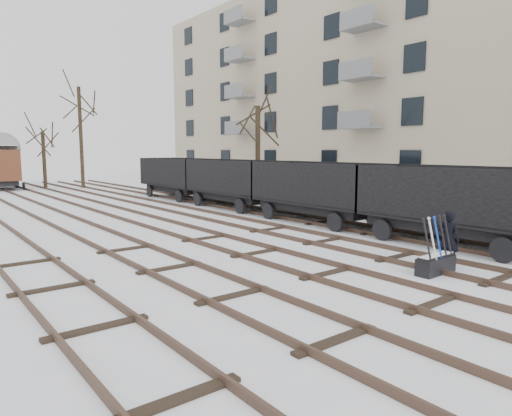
{
  "coord_description": "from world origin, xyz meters",
  "views": [
    {
      "loc": [
        -8.57,
        -7.95,
        3.21
      ],
      "look_at": [
        1.1,
        4.46,
        1.2
      ],
      "focal_mm": 32.0,
      "sensor_mm": 36.0,
      "label": 1
    }
  ],
  "objects_px": {
    "ground_frame": "(436,263)",
    "freight_wagon_a": "(456,216)",
    "worker": "(448,240)",
    "box_van_wagon": "(4,164)"
  },
  "relations": [
    {
      "from": "ground_frame",
      "to": "freight_wagon_a",
      "type": "height_order",
      "value": "freight_wagon_a"
    },
    {
      "from": "worker",
      "to": "freight_wagon_a",
      "type": "height_order",
      "value": "freight_wagon_a"
    },
    {
      "from": "freight_wagon_a",
      "to": "box_van_wagon",
      "type": "height_order",
      "value": "box_van_wagon"
    },
    {
      "from": "freight_wagon_a",
      "to": "box_van_wagon",
      "type": "relative_size",
      "value": 1.31
    },
    {
      "from": "worker",
      "to": "freight_wagon_a",
      "type": "relative_size",
      "value": 0.25
    },
    {
      "from": "ground_frame",
      "to": "worker",
      "type": "height_order",
      "value": "worker"
    },
    {
      "from": "ground_frame",
      "to": "worker",
      "type": "distance_m",
      "value": 0.91
    },
    {
      "from": "freight_wagon_a",
      "to": "box_van_wagon",
      "type": "xyz_separation_m",
      "value": [
        -7.88,
        34.01,
        1.06
      ]
    },
    {
      "from": "freight_wagon_a",
      "to": "box_van_wagon",
      "type": "bearing_deg",
      "value": 103.05
    },
    {
      "from": "ground_frame",
      "to": "worker",
      "type": "relative_size",
      "value": 0.93
    }
  ]
}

